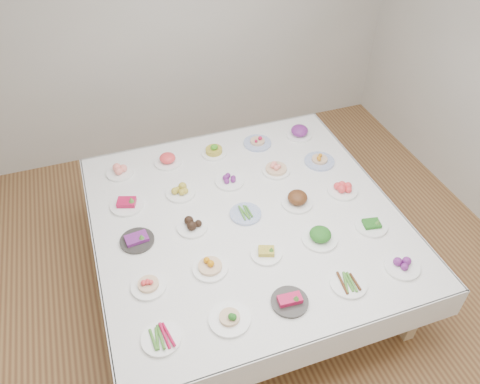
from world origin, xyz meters
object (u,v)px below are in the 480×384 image
object	(u,v)px
dish_0	(161,338)
dish_24	(299,131)
display_table	(246,221)
dish_12	(246,213)

from	to	relation	value
dish_0	dish_24	xyz separation A→B (m)	(1.75, 1.74, 0.03)
display_table	dish_24	bearing A→B (deg)	45.11
dish_0	dish_12	size ratio (longest dim) A/B	0.99
dish_12	dish_24	size ratio (longest dim) A/B	1.04
display_table	dish_0	bearing A→B (deg)	-135.41
dish_0	dish_12	distance (m)	1.24
dish_24	display_table	bearing A→B (deg)	-134.89
dish_24	dish_0	bearing A→B (deg)	-135.15
display_table	dish_12	xyz separation A→B (m)	(-0.00, 0.01, 0.08)
dish_0	dish_12	world-z (taller)	dish_0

